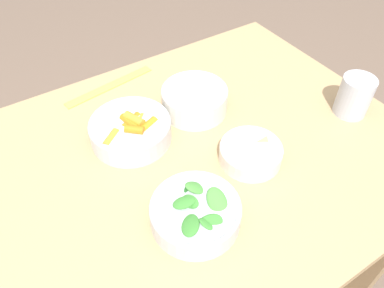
% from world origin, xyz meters
% --- Properties ---
extents(ground_plane, '(10.00, 10.00, 0.00)m').
position_xyz_m(ground_plane, '(0.00, 0.00, 0.00)').
color(ground_plane, brown).
extents(dining_table, '(1.06, 0.81, 0.72)m').
position_xyz_m(dining_table, '(0.00, 0.00, 0.60)').
color(dining_table, tan).
rests_on(dining_table, ground_plane).
extents(bowl_carrots, '(0.19, 0.19, 0.07)m').
position_xyz_m(bowl_carrots, '(-0.09, 0.12, 0.75)').
color(bowl_carrots, silver).
rests_on(bowl_carrots, dining_table).
extents(bowl_greens, '(0.18, 0.18, 0.07)m').
position_xyz_m(bowl_greens, '(-0.09, -0.16, 0.75)').
color(bowl_greens, silver).
rests_on(bowl_greens, dining_table).
extents(bowl_beans_hotdog, '(0.17, 0.17, 0.07)m').
position_xyz_m(bowl_beans_hotdog, '(0.09, 0.13, 0.75)').
color(bowl_beans_hotdog, silver).
rests_on(bowl_beans_hotdog, dining_table).
extents(bowl_cookies, '(0.14, 0.14, 0.04)m').
position_xyz_m(bowl_cookies, '(0.10, -0.09, 0.74)').
color(bowl_cookies, silver).
rests_on(bowl_cookies, dining_table).
extents(ruler, '(0.27, 0.07, 0.00)m').
position_xyz_m(ruler, '(-0.05, 0.34, 0.72)').
color(ruler, '#EADB4C').
rests_on(ruler, dining_table).
extents(cup, '(0.08, 0.08, 0.10)m').
position_xyz_m(cup, '(0.42, -0.10, 0.77)').
color(cup, '#B2B7C1').
rests_on(cup, dining_table).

